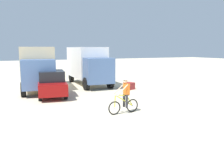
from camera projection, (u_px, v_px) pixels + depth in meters
name	position (u px, v px, depth m)	size (l,w,h in m)	color
ground_plane	(157.00, 119.00, 10.92)	(120.00, 120.00, 0.00)	beige
box_truck_tan_camper	(37.00, 66.00, 18.51)	(3.10, 6.97, 3.35)	#CCB78E
box_truck_avon_van	(88.00, 64.00, 21.06)	(2.61, 6.83, 3.35)	white
sedan_parked	(52.00, 83.00, 15.97)	(2.34, 4.41, 1.76)	maroon
cyclist_orange_shirt	(125.00, 97.00, 11.75)	(1.73, 0.52, 1.82)	black
supply_crate	(129.00, 86.00, 18.81)	(0.70, 0.64, 0.55)	#9E2D2D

